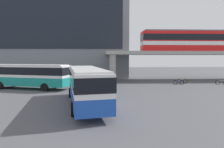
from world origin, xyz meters
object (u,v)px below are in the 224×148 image
object	(u,v)px
bus_main	(86,82)
bicycle_blue	(178,82)
train	(194,41)
station_building	(67,27)
bus_secondary	(29,74)
bicycle_silver	(222,82)
bicycle_brown	(182,81)

from	to	relation	value
bus_main	bicycle_blue	bearing A→B (deg)	43.71
train	bus_main	world-z (taller)	train
train	bicycle_blue	size ratio (longest dim) A/B	10.92
station_building	bus_secondary	bearing A→B (deg)	-95.83
bus_secondary	bus_main	bearing A→B (deg)	-47.94
bus_main	bicycle_silver	world-z (taller)	bus_main
bicycle_blue	station_building	bearing A→B (deg)	142.93
train	bicycle_brown	world-z (taller)	train
station_building	bus_secondary	world-z (taller)	station_building
train	bus_secondary	xyz separation A→B (m)	(-26.55, -9.60, -5.25)
bus_main	bus_secondary	distance (m)	12.43
bicycle_blue	bicycle_brown	distance (m)	1.67
bicycle_silver	train	bearing A→B (deg)	100.69
bus_secondary	bicycle_silver	size ratio (longest dim) A/B	6.58
bicycle_blue	bicycle_silver	size ratio (longest dim) A/B	1.04
bicycle_silver	bus_secondary	bearing A→B (deg)	-174.27
station_building	train	bearing A→B (deg)	-18.45
station_building	bicycle_silver	bearing A→B (deg)	-30.06
bicycle_brown	bicycle_silver	world-z (taller)	same
station_building	bicycle_brown	distance (m)	26.69
train	bus_main	bearing A→B (deg)	-134.05
bicycle_silver	bicycle_blue	bearing A→B (deg)	176.88
bicycle_brown	station_building	bearing A→B (deg)	146.82
station_building	train	world-z (taller)	station_building
train	bus_main	distance (m)	26.72
station_building	bicycle_silver	size ratio (longest dim) A/B	15.10
bicycle_blue	bicycle_silver	distance (m)	6.56
train	bicycle_blue	world-z (taller)	train
bicycle_brown	train	bearing A→B (deg)	51.22
station_building	bicycle_blue	size ratio (longest dim) A/B	14.49
bus_secondary	bicycle_silver	xyz separation A→B (m)	(27.83, 2.79, -1.63)
bicycle_brown	bus_secondary	bearing A→B (deg)	-168.86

